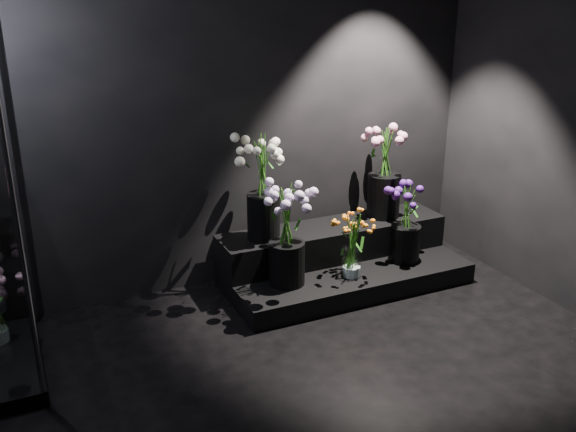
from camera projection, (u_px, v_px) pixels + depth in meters
wall_back at (222, 98)px, 4.49m from camera, size 4.00×0.00×4.00m
display_riser at (339, 259)px, 4.92m from camera, size 1.81×0.81×0.40m
bouquet_orange_bells at (352, 245)px, 4.58m from camera, size 0.25×0.25×0.48m
bouquet_lilac at (287, 231)px, 4.42m from camera, size 0.42×0.42×0.72m
bouquet_purple at (407, 219)px, 4.82m from camera, size 0.40×0.40×0.59m
bouquet_cream_roses at (263, 179)px, 4.54m from camera, size 0.54×0.54×0.76m
bouquet_pink_roses at (385, 166)px, 4.98m from camera, size 0.45×0.45×0.72m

